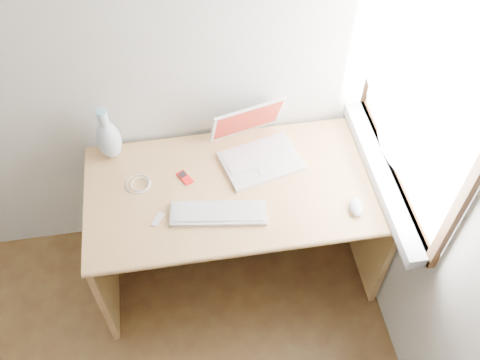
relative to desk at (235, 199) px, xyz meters
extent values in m
cube|color=white|center=(0.72, -0.16, 0.79)|extent=(0.01, 0.90, 1.00)
cube|color=gray|center=(0.66, -0.16, 0.26)|extent=(0.10, 0.96, 0.06)
cube|color=white|center=(0.64, -0.16, 0.82)|extent=(0.02, 0.84, 0.92)
cube|color=tan|center=(0.00, -0.08, 0.20)|extent=(1.40, 0.70, 0.03)
cube|color=tan|center=(-0.69, -0.08, -0.17)|extent=(0.03, 0.66, 0.71)
cube|color=tan|center=(0.69, -0.08, -0.17)|extent=(0.03, 0.66, 0.71)
cube|color=tan|center=(0.00, 0.25, -0.05)|extent=(1.34, 0.03, 0.47)
cube|color=white|center=(0.13, 0.04, 0.22)|extent=(0.41, 0.33, 0.02)
cube|color=white|center=(0.13, 0.04, 0.23)|extent=(0.35, 0.21, 0.00)
cube|color=white|center=(0.13, 0.17, 0.34)|extent=(0.37, 0.18, 0.23)
cube|color=maroon|center=(0.13, 0.17, 0.34)|extent=(0.34, 0.15, 0.20)
cube|color=white|center=(-0.11, -0.23, 0.22)|extent=(0.44, 0.19, 0.02)
cube|color=white|center=(-0.11, -0.23, 0.23)|extent=(0.40, 0.15, 0.00)
ellipsoid|color=white|center=(0.50, -0.30, 0.23)|extent=(0.08, 0.12, 0.04)
cube|color=red|center=(-0.23, 0.00, 0.22)|extent=(0.08, 0.10, 0.01)
cube|color=black|center=(-0.23, 0.00, 0.22)|extent=(0.04, 0.04, 0.00)
torus|color=white|center=(-0.45, 0.00, 0.22)|extent=(0.14, 0.14, 0.01)
cube|color=white|center=(-0.38, -0.22, 0.22)|extent=(0.07, 0.08, 0.01)
ellipsoid|color=silver|center=(-0.57, 0.20, 0.32)|extent=(0.12, 0.12, 0.22)
cylinder|color=silver|center=(-0.57, 0.20, 0.46)|extent=(0.05, 0.05, 0.09)
cylinder|color=#97D9F2|center=(-0.57, 0.20, 0.50)|extent=(0.05, 0.05, 0.01)
camera|label=1|loc=(-0.23, -1.59, 2.16)|focal=40.00mm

